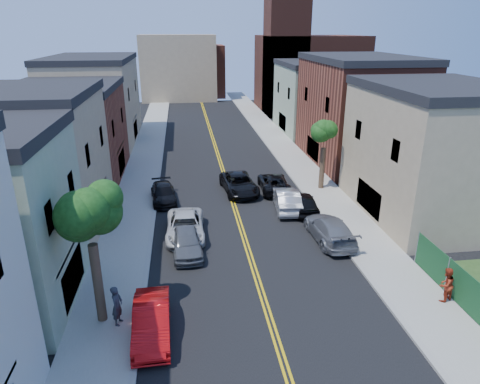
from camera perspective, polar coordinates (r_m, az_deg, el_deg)
name	(u,v)px	position (r m, az deg, el deg)	size (l,w,h in m)	color
sidewalk_left	(144,162)	(45.65, -12.68, 3.89)	(3.20, 100.00, 0.15)	gray
sidewalk_right	(292,156)	(46.91, 6.95, 4.71)	(3.20, 100.00, 0.15)	gray
curb_left	(161,161)	(45.52, -10.48, 4.01)	(0.30, 100.00, 0.15)	gray
curb_right	(276,157)	(46.51, 4.86, 4.65)	(0.30, 100.00, 0.15)	gray
bldg_left_tan_near	(27,167)	(31.55, -26.45, 2.97)	(9.00, 10.00, 9.00)	#998466
bldg_left_brick	(68,136)	(41.88, -21.90, 6.94)	(9.00, 12.00, 8.00)	brown
bldg_left_tan_far	(95,103)	(55.18, -18.73, 11.19)	(9.00, 16.00, 9.50)	#998466
bldg_right_tan	(433,156)	(33.85, 24.22, 4.44)	(9.00, 12.00, 9.00)	#998466
bldg_right_brick	(358,113)	(45.89, 15.37, 10.09)	(9.00, 14.00, 10.00)	brown
bldg_right_palegrn	(316,99)	(58.98, 10.08, 12.03)	(9.00, 12.00, 8.50)	gray
church	(304,66)	(73.65, 8.45, 16.18)	(16.20, 14.20, 22.60)	#4C2319
backdrop_left	(178,68)	(85.86, -8.19, 16.01)	(14.00, 8.00, 12.00)	#998466
backdrop_center	(199,71)	(90.01, -5.51, 15.69)	(10.00, 8.00, 10.00)	brown
tree_left_mid	(86,192)	(19.19, -19.79, -0.04)	(5.20, 5.20, 9.29)	#3D271E
tree_right_far	(325,123)	(36.27, 11.29, 8.93)	(4.40, 4.40, 8.03)	#3D271E
red_sedan	(152,321)	(20.49, -11.66, -16.42)	(1.61, 4.61, 1.52)	red
white_pickup	(185,226)	(28.77, -7.28, -4.57)	(2.47, 5.36, 1.49)	beige
grey_car_left	(187,242)	(26.77, -7.10, -6.55)	(1.81, 4.49, 1.53)	#53565A
black_car_left	(163,194)	(34.88, -10.15, -0.20)	(1.87, 4.61, 1.34)	black
grey_car_right	(330,229)	(28.68, 11.85, -4.86)	(2.20, 5.42, 1.57)	slate
black_car_right	(303,202)	(32.76, 8.42, -1.36)	(1.77, 4.39, 1.50)	black
silver_car_right	(287,199)	(32.97, 6.22, -0.98)	(1.73, 4.95, 1.63)	#9EA0A5
dark_car_right_far	(274,183)	(36.77, 4.53, 1.25)	(2.34, 5.08, 1.41)	black
black_suv_lane	(239,184)	(36.21, -0.11, 1.11)	(2.57, 5.57, 1.55)	black
pedestrian_left	(117,305)	(21.15, -16.02, -14.29)	(0.71, 0.47, 1.96)	#2A2B33
pedestrian_right	(446,285)	(24.21, 25.68, -11.03)	(0.89, 0.70, 1.84)	maroon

